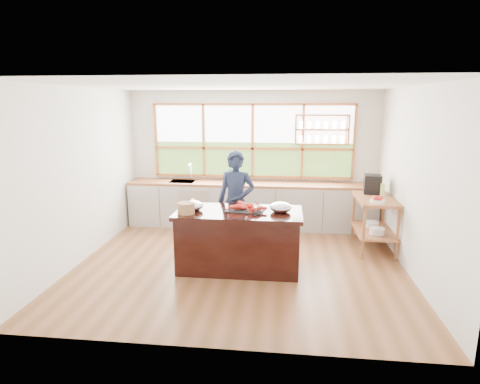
# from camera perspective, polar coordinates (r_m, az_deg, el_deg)

# --- Properties ---
(ground_plane) EXTENTS (5.00, 5.00, 0.00)m
(ground_plane) POSITION_cam_1_polar(r_m,az_deg,el_deg) (6.38, 0.04, -10.07)
(ground_plane) COLOR brown
(room_shell) EXTENTS (5.02, 4.52, 2.71)m
(room_shell) POSITION_cam_1_polar(r_m,az_deg,el_deg) (6.43, 0.77, 6.29)
(room_shell) COLOR silver
(room_shell) RESTS_ON ground_plane
(back_counter) EXTENTS (4.90, 0.63, 0.90)m
(back_counter) POSITION_cam_1_polar(r_m,az_deg,el_deg) (8.07, 1.44, -1.77)
(back_counter) COLOR #AFABA5
(back_counter) RESTS_ON ground_plane
(right_shelf_unit) EXTENTS (0.62, 1.10, 0.90)m
(right_shelf_unit) POSITION_cam_1_polar(r_m,az_deg,el_deg) (7.16, 18.61, -3.09)
(right_shelf_unit) COLOR #9D5C36
(right_shelf_unit) RESTS_ON ground_plane
(island) EXTENTS (1.85, 0.90, 0.90)m
(island) POSITION_cam_1_polar(r_m,az_deg,el_deg) (6.03, -0.17, -6.82)
(island) COLOR black
(island) RESTS_ON ground_plane
(cook) EXTENTS (0.66, 0.46, 1.70)m
(cook) POSITION_cam_1_polar(r_m,az_deg,el_deg) (6.59, -0.57, -1.52)
(cook) COLOR #1A213A
(cook) RESTS_ON ground_plane
(potted_plant) EXTENTS (0.17, 0.13, 0.28)m
(potted_plant) POSITION_cam_1_polar(r_m,az_deg,el_deg) (8.05, -1.42, 2.45)
(potted_plant) COLOR slate
(potted_plant) RESTS_ON back_counter
(cutting_board) EXTENTS (0.45, 0.38, 0.01)m
(cutting_board) POSITION_cam_1_polar(r_m,az_deg,el_deg) (7.99, 0.00, 1.41)
(cutting_board) COLOR #55CE43
(cutting_board) RESTS_ON back_counter
(espresso_machine) EXTENTS (0.32, 0.34, 0.33)m
(espresso_machine) POSITION_cam_1_polar(r_m,az_deg,el_deg) (7.39, 18.30, 1.08)
(espresso_machine) COLOR black
(espresso_machine) RESTS_ON right_shelf_unit
(wine_bottle) EXTENTS (0.09, 0.09, 0.28)m
(wine_bottle) POSITION_cam_1_polar(r_m,az_deg,el_deg) (6.88, 19.60, -0.03)
(wine_bottle) COLOR #99AF50
(wine_bottle) RESTS_ON right_shelf_unit
(fruit_bowl) EXTENTS (0.23, 0.23, 0.11)m
(fruit_bowl) POSITION_cam_1_polar(r_m,az_deg,el_deg) (6.74, 18.98, -1.08)
(fruit_bowl) COLOR white
(fruit_bowl) RESTS_ON right_shelf_unit
(slate_board) EXTENTS (0.60, 0.47, 0.02)m
(slate_board) POSITION_cam_1_polar(r_m,az_deg,el_deg) (5.93, 0.76, -2.55)
(slate_board) COLOR black
(slate_board) RESTS_ON island
(lobster_pile) EXTENTS (0.52, 0.44, 0.08)m
(lobster_pile) POSITION_cam_1_polar(r_m,az_deg,el_deg) (5.92, 0.97, -2.10)
(lobster_pile) COLOR red
(lobster_pile) RESTS_ON slate_board
(mixing_bowl_left) EXTENTS (0.31, 0.31, 0.15)m
(mixing_bowl_left) POSITION_cam_1_polar(r_m,az_deg,el_deg) (5.97, -6.75, -1.97)
(mixing_bowl_left) COLOR #B3B5BA
(mixing_bowl_left) RESTS_ON island
(mixing_bowl_right) EXTENTS (0.32, 0.32, 0.15)m
(mixing_bowl_right) POSITION_cam_1_polar(r_m,az_deg,el_deg) (5.87, 5.80, -2.19)
(mixing_bowl_right) COLOR #B3B5BA
(mixing_bowl_right) RESTS_ON island
(wine_glass) EXTENTS (0.08, 0.08, 0.22)m
(wine_glass) POSITION_cam_1_polar(r_m,az_deg,el_deg) (5.61, 2.29, -1.84)
(wine_glass) COLOR white
(wine_glass) RESTS_ON island
(wicker_basket) EXTENTS (0.25, 0.25, 0.16)m
(wicker_basket) POSITION_cam_1_polar(r_m,az_deg,el_deg) (5.81, -7.69, -2.28)
(wicker_basket) COLOR #9F7C4D
(wicker_basket) RESTS_ON island
(parchment_roll) EXTENTS (0.18, 0.31, 0.08)m
(parchment_roll) POSITION_cam_1_polar(r_m,az_deg,el_deg) (6.23, -6.57, -1.59)
(parchment_roll) COLOR silver
(parchment_roll) RESTS_ON island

